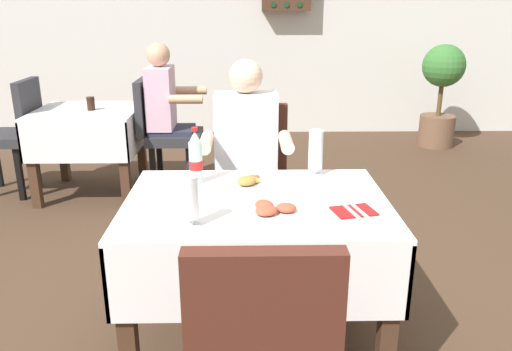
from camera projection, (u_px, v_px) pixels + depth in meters
The scene contains 18 objects.
ground_plane at pixel (276, 341), 2.47m from camera, with size 11.00×11.00×0.00m, color #473323.
back_wall at pixel (257, 8), 6.07m from camera, with size 11.00×0.12×3.01m, color silver.
main_dining_table at pixel (256, 234), 2.32m from camera, with size 1.17×0.86×0.72m.
chair_far_diner_seat at pixel (254, 176), 3.09m from camera, with size 0.44×0.50×0.97m.
chair_near_camera_side at pixel (262, 350), 1.54m from camera, with size 0.44×0.50×0.97m.
seated_diner_far at pixel (246, 157), 2.94m from camera, with size 0.50×0.46×1.26m.
plate_near_camera at pixel (273, 211), 2.09m from camera, with size 0.24×0.24×0.05m.
plate_far_diner at pixel (250, 181), 2.45m from camera, with size 0.23×0.24×0.05m.
beer_glass_left at pixel (316, 153), 2.56m from camera, with size 0.07×0.07×0.23m.
beer_glass_middle at pixel (191, 199), 1.96m from camera, with size 0.07×0.07×0.20m.
cola_bottle_primary at pixel (196, 159), 2.44m from camera, with size 0.07×0.07×0.28m.
napkin_cutlery_set at pixel (354, 211), 2.13m from camera, with size 0.20×0.20×0.01m.
background_dining_table at pixel (89, 132), 4.25m from camera, with size 0.83×0.79×0.72m.
background_chair_left at pixel (13, 130), 4.23m from camera, with size 0.50×0.44×0.97m.
background_chair_right at pixel (164, 129), 4.26m from camera, with size 0.50×0.44×0.97m.
background_patron at pixel (168, 111), 4.21m from camera, with size 0.46×0.50×1.26m.
background_table_tumbler at pixel (91, 103), 4.16m from camera, with size 0.06×0.06×0.11m, color black.
potted_plant_corner at pixel (441, 89), 5.66m from camera, with size 0.46×0.46×1.14m.
Camera 1 is at (-0.14, -2.08, 1.55)m, focal length 35.80 mm.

